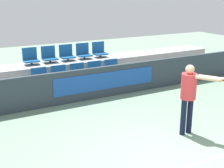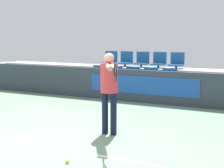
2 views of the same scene
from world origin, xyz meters
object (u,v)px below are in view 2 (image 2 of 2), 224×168
Objects in this scene: stadium_chair_3 at (150,78)px; stadium_chair_4 at (169,79)px; stadium_chair_0 at (98,75)px; stadium_chair_9 at (177,62)px; stadium_chair_8 at (159,61)px; tennis_player at (109,84)px; stadium_chair_5 at (110,60)px; stadium_chair_2 at (132,77)px; stadium_chair_1 at (115,76)px; stadium_chair_6 at (126,60)px; stadium_chair_7 at (142,61)px; tennis_ball at (67,161)px.

stadium_chair_4 is at bearing 0.00° from stadium_chair_3.
stadium_chair_0 is 1.00× the size of stadium_chair_4.
stadium_chair_9 reaches higher than stadium_chair_4.
tennis_player reaches higher than stadium_chair_8.
stadium_chair_3 is at bearing -27.66° from stadium_chair_5.
stadium_chair_8 is 0.33× the size of tennis_player.
stadium_chair_4 is (1.27, 0.00, 0.00)m from stadium_chair_2.
tennis_player reaches higher than stadium_chair_1.
stadium_chair_9 is at bearing 57.73° from tennis_player.
stadium_chair_2 is at bearing -38.17° from stadium_chair_5.
stadium_chair_6 and stadium_chair_8 have the same top height.
stadium_chair_2 is 1.27m from stadium_chair_4.
stadium_chair_2 is 1.27m from stadium_chair_8.
stadium_chair_2 is 1.10m from stadium_chair_7.
stadium_chair_2 is at bearing 74.72° from tennis_player.
stadium_chair_6 is at bearing 180.00° from stadium_chair_8.
stadium_chair_3 is 4.11m from tennis_player.
stadium_chair_3 is at bearing -122.46° from stadium_chair_9.
stadium_chair_6 reaches higher than stadium_chair_2.
stadium_chair_4 is at bearing -90.00° from stadium_chair_9.
stadium_chair_9 is at bearing 88.65° from tennis_ball.
stadium_chair_6 is at bearing 57.54° from stadium_chair_0.
stadium_chair_2 is 4.23m from tennis_player.
stadium_chair_6 is (0.63, 0.00, 0.00)m from stadium_chair_5.
stadium_chair_5 and stadium_chair_8 have the same top height.
stadium_chair_0 is 1.00× the size of stadium_chair_5.
stadium_chair_9 is 0.33× the size of tennis_player.
stadium_chair_6 is 6.99m from tennis_ball.
stadium_chair_6 is (-0.63, 1.00, 0.46)m from stadium_chair_2.
stadium_chair_4 is at bearing -57.54° from stadium_chair_8.
stadium_chair_4 is at bearing 0.00° from stadium_chair_0.
tennis_ball is (2.38, -5.68, -0.65)m from stadium_chair_0.
stadium_chair_2 is at bearing -90.00° from stadium_chair_7.
tennis_player is (0.46, -5.06, -0.09)m from stadium_chair_8.
stadium_chair_6 is at bearing 78.51° from tennis_player.
tennis_player is at bearing -59.91° from stadium_chair_0.
stadium_chair_1 is 1.00× the size of stadium_chair_4.
stadium_chair_2 is 0.33× the size of tennis_player.
stadium_chair_6 reaches higher than tennis_ball.
tennis_ball is at bearing -75.38° from stadium_chair_6.
stadium_chair_5 is at bearing 152.34° from stadium_chair_3.
stadium_chair_0 is at bearing 180.00° from stadium_chair_1.
stadium_chair_3 and stadium_chair_4 have the same top height.
stadium_chair_0 is 1.00× the size of stadium_chair_3.
stadium_chair_8 is (1.27, 0.00, 0.00)m from stadium_chair_6.
stadium_chair_0 is 1.00× the size of stadium_chair_1.
stadium_chair_9 is at bearing 27.66° from stadium_chair_1.
tennis_player is at bearing -67.04° from stadium_chair_1.
tennis_player reaches higher than tennis_ball.
stadium_chair_9 is at bearing 0.00° from stadium_chair_6.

